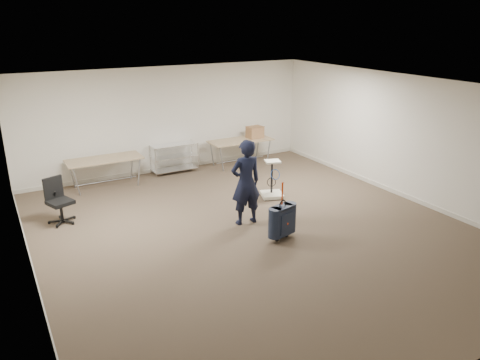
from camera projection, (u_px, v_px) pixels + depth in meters
ground at (254, 231)px, 9.22m from camera, size 9.00×9.00×0.00m
room_shell at (222, 205)px, 10.34m from camera, size 8.00×9.00×9.00m
folding_table_left at (104, 161)px, 11.38m from camera, size 1.80×0.75×0.73m
folding_table_right at (240, 142)px, 13.12m from camera, size 1.80×0.75×0.73m
wire_shelf at (174, 157)px, 12.54m from camera, size 1.22×0.47×0.80m
person at (246, 182)px, 9.28m from camera, size 0.66×0.45×1.75m
suitcase at (282, 220)px, 8.73m from camera, size 0.46×0.33×1.14m
office_chair at (60, 209)px, 9.51m from camera, size 0.57×0.58×0.94m
equipment_cart at (272, 188)px, 10.87m from camera, size 0.61×0.61×0.89m
cardboard_box at (255, 132)px, 13.29m from camera, size 0.45×0.35×0.33m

